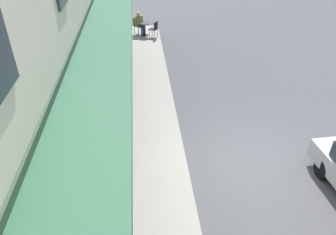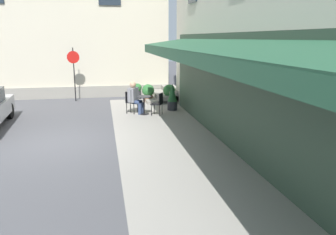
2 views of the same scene
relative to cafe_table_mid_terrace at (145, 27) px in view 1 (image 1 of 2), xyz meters
name	(u,v)px [view 1 (image 1 of 2)]	position (x,y,z in m)	size (l,w,h in m)	color
ground_plane	(247,163)	(11.66, 2.67, -0.49)	(70.00, 70.00, 0.00)	#4C4C51
sidewalk_cafe_terrace	(134,111)	(8.41, -0.73, -0.49)	(20.50, 3.20, 0.01)	gray
cafe_table_mid_terrace	(145,27)	(0.00, 0.00, 0.00)	(0.60, 0.60, 0.75)	black
cafe_chair_black_corner_left	(154,28)	(0.34, 0.54, 0.06)	(0.55, 0.55, 0.91)	black
cafe_chair_black_facing_street	(137,24)	(-0.44, -0.45, 0.06)	(0.57, 0.57, 0.91)	black
seated_companion_in_olive	(140,22)	(-0.29, -0.30, 0.21)	(0.64, 0.65, 1.32)	navy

